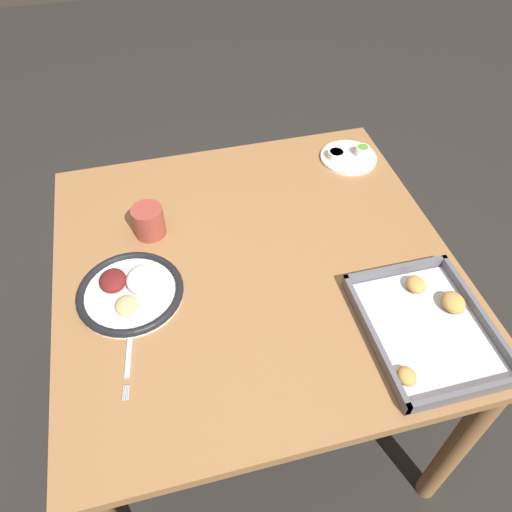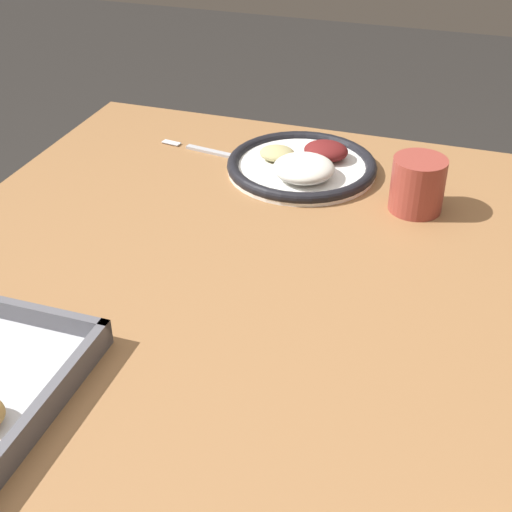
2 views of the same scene
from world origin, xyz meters
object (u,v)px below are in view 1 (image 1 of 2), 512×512
Objects in this scene: baking_tray at (428,325)px; dinner_plate at (132,290)px; saucer_plate at (348,156)px; drinking_cup at (149,221)px; fork at (129,355)px.

dinner_plate is at bearing -112.50° from baking_tray.
saucer_plate is at bearing 118.13° from dinner_plate.
dinner_plate is at bearing -18.50° from drinking_cup.
saucer_plate is at bearing 105.52° from drinking_cup.
fork is at bearing -98.15° from baking_tray.
drinking_cup reaches higher than fork.
drinking_cup is (-0.47, -0.58, 0.03)m from baking_tray.
dinner_plate is 0.21m from drinking_cup.
fork is 0.68m from baking_tray.
fork is (0.17, -0.02, -0.01)m from dinner_plate.
fork is at bearing -52.98° from saucer_plate.
dinner_plate is 3.00× the size of drinking_cup.
drinking_cup is (-0.20, 0.07, 0.03)m from dinner_plate.
fork is 0.39m from drinking_cup.
baking_tray is at bearing 67.50° from dinner_plate.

